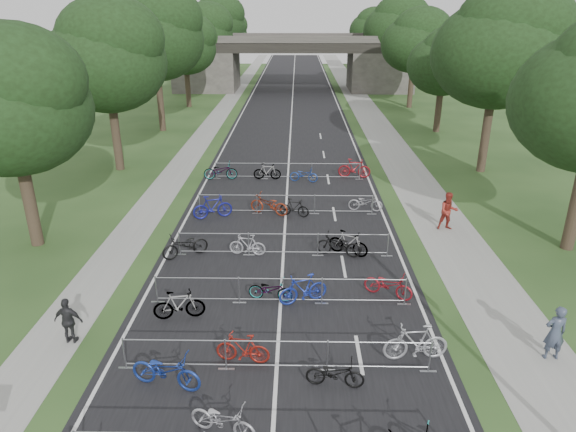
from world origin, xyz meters
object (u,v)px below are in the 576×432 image
pedestrian_a (555,333)px  pedestrian_b (448,211)px  pedestrian_c (69,321)px  overpass_bridge (293,63)px

pedestrian_a → pedestrian_b: size_ratio=0.97×
pedestrian_b → pedestrian_c: 17.66m
pedestrian_c → overpass_bridge: bearing=-92.4°
overpass_bridge → pedestrian_b: bearing=-80.3°
overpass_bridge → pedestrian_c: overpass_bridge is taller
pedestrian_a → pedestrian_c: pedestrian_a is taller
pedestrian_b → pedestrian_c: (-14.85, -9.57, -0.15)m
pedestrian_a → pedestrian_b: pedestrian_b is taller
overpass_bridge → pedestrian_a: 57.75m
pedestrian_a → pedestrian_b: bearing=-88.8°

